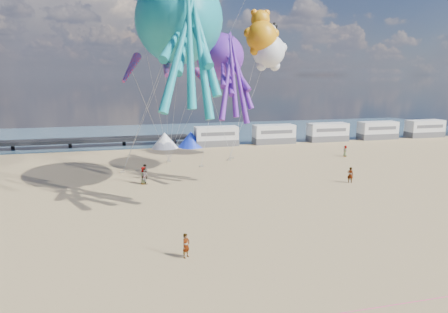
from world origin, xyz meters
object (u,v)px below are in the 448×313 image
(kite_teddy_orange, at_px, (261,37))
(kite_octopus_teal, at_px, (178,20))
(beachgoer_1, at_px, (145,172))
(sandbag_d, at_px, (232,158))
(motorhome_3, at_px, (378,130))
(sandbag_b, at_px, (201,166))
(motorhome_2, at_px, (327,132))
(tent_blue, at_px, (191,139))
(beachgoer_5, at_px, (350,175))
(windsock_mid, at_px, (207,82))
(sandbag_e, at_px, (169,161))
(windsock_left, at_px, (166,62))
(tent_white, at_px, (165,140))
(motorhome_1, at_px, (274,134))
(sandbag_a, at_px, (123,172))
(kite_octopus_purple, at_px, (220,57))
(motorhome_0, at_px, (216,136))
(beachgoer_7, at_px, (144,176))
(windsock_right, at_px, (131,68))
(sandbag_c, at_px, (229,160))
(motorhome_4, at_px, (425,129))
(standing_person, at_px, (186,246))
(kite_panda, at_px, (268,51))
(beachgoer_6, at_px, (143,176))
(beachgoer_0, at_px, (345,151))

(kite_teddy_orange, bearing_deg, kite_octopus_teal, -121.64)
(beachgoer_1, bearing_deg, sandbag_d, 79.44)
(motorhome_3, distance_m, sandbag_b, 36.32)
(motorhome_2, height_order, kite_teddy_orange, kite_teddy_orange)
(tent_blue, height_order, beachgoer_5, tent_blue)
(motorhome_2, distance_m, windsock_mid, 27.50)
(beachgoer_5, bearing_deg, sandbag_e, 5.93)
(sandbag_b, distance_m, windsock_left, 14.53)
(motorhome_3, bearing_deg, sandbag_d, -160.59)
(motorhome_3, distance_m, tent_white, 36.50)
(motorhome_1, distance_m, sandbag_a, 27.89)
(tent_blue, distance_m, kite_octopus_purple, 19.89)
(motorhome_0, height_order, sandbag_a, motorhome_0)
(windsock_mid, bearing_deg, kite_octopus_purple, -96.47)
(beachgoer_7, bearing_deg, kite_octopus_teal, -160.76)
(motorhome_1, xyz_separation_m, kite_octopus_teal, (-17.91, -21.55, 14.24))
(sandbag_b, relative_size, kite_octopus_purple, 0.04)
(beachgoer_1, distance_m, windsock_right, 10.76)
(sandbag_c, bearing_deg, kite_octopus_purple, -115.68)
(tent_blue, xyz_separation_m, sandbag_a, (-10.16, -14.71, -1.09))
(motorhome_2, relative_size, windsock_left, 0.91)
(motorhome_4, distance_m, sandbag_b, 45.24)
(beachgoer_5, distance_m, sandbag_c, 16.29)
(standing_person, relative_size, kite_teddy_orange, 0.23)
(motorhome_3, xyz_separation_m, sandbag_d, (-28.71, -10.11, -1.39))
(kite_octopus_teal, distance_m, kite_panda, 16.91)
(beachgoer_6, xyz_separation_m, windsock_mid, (8.17, 7.33, 9.10))
(sandbag_a, height_order, windsock_mid, windsock_mid)
(beachgoer_0, bearing_deg, motorhome_0, -128.81)
(beachgoer_1, distance_m, kite_teddy_orange, 22.08)
(kite_teddy_orange, distance_m, windsock_mid, 9.15)
(motorhome_0, relative_size, tent_white, 1.65)
(beachgoer_6, bearing_deg, sandbag_e, 149.20)
(motorhome_4, height_order, beachgoer_1, motorhome_4)
(tent_blue, bearing_deg, beachgoer_0, -32.75)
(motorhome_4, relative_size, kite_octopus_purple, 0.57)
(motorhome_3, bearing_deg, beachgoer_5, -129.21)
(sandbag_a, bearing_deg, motorhome_2, 23.92)
(beachgoer_5, bearing_deg, kite_octopus_teal, 35.94)
(motorhome_2, height_order, kite_octopus_teal, kite_octopus_teal)
(beachgoer_1, xyz_separation_m, kite_teddy_orange, (15.04, 6.70, 14.70))
(sandbag_b, xyz_separation_m, sandbag_e, (-3.48, 3.67, 0.00))
(beachgoer_7, bearing_deg, kite_octopus_purple, -113.84)
(motorhome_0, bearing_deg, beachgoer_0, -39.13)
(beachgoer_7, relative_size, kite_teddy_orange, 0.25)
(motorhome_2, height_order, tent_blue, motorhome_2)
(motorhome_4, height_order, kite_octopus_teal, kite_octopus_teal)
(motorhome_1, xyz_separation_m, motorhome_4, (28.50, 0.00, 0.00))
(tent_blue, relative_size, kite_octopus_purple, 0.34)
(beachgoer_6, xyz_separation_m, kite_octopus_teal, (3.68, -1.59, 14.87))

